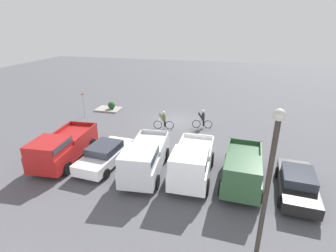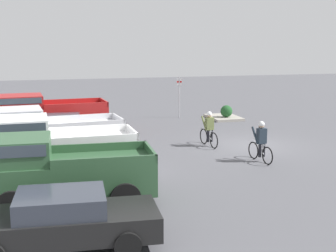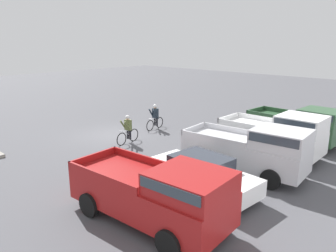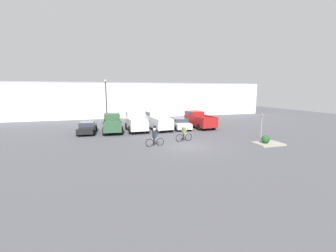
# 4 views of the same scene
# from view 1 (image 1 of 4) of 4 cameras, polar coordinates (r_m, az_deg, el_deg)

# --- Properties ---
(ground_plane) EXTENTS (80.00, 80.00, 0.00)m
(ground_plane) POSITION_cam_1_polar(r_m,az_deg,el_deg) (23.99, 1.19, 0.97)
(ground_plane) COLOR #4C4C51
(sedan_0) EXTENTS (2.16, 4.62, 1.33)m
(sedan_0) POSITION_cam_1_polar(r_m,az_deg,el_deg) (15.57, 26.31, -11.06)
(sedan_0) COLOR black
(sedan_0) RESTS_ON ground_plane
(pickup_truck_0) EXTENTS (2.36, 4.98, 2.11)m
(pickup_truck_0) POSITION_cam_1_polar(r_m,az_deg,el_deg) (14.93, 15.91, -8.97)
(pickup_truck_0) COLOR #2D5133
(pickup_truck_0) RESTS_ON ground_plane
(pickup_truck_1) EXTENTS (2.28, 4.96, 2.24)m
(pickup_truck_1) POSITION_cam_1_polar(r_m,az_deg,el_deg) (14.96, 5.20, -7.81)
(pickup_truck_1) COLOR white
(pickup_truck_1) RESTS_ON ground_plane
(pickup_truck_2) EXTENTS (2.52, 5.43, 2.17)m
(pickup_truck_2) POSITION_cam_1_polar(r_m,az_deg,el_deg) (15.44, -5.17, -6.98)
(pickup_truck_2) COLOR silver
(pickup_truck_2) RESTS_ON ground_plane
(sedan_1) EXTENTS (2.27, 4.66, 1.39)m
(sedan_1) POSITION_cam_1_polar(r_m,az_deg,el_deg) (17.15, -13.53, -6.03)
(sedan_1) COLOR white
(sedan_1) RESTS_ON ground_plane
(pickup_truck_3) EXTENTS (2.59, 5.51, 2.07)m
(pickup_truck_3) POSITION_cam_1_polar(r_m,az_deg,el_deg) (18.06, -22.14, -4.27)
(pickup_truck_3) COLOR maroon
(pickup_truck_3) RESTS_ON ground_plane
(cyclist_0) EXTENTS (1.74, 0.50, 1.62)m
(cyclist_0) POSITION_cam_1_polar(r_m,az_deg,el_deg) (22.10, -0.92, 1.29)
(cyclist_0) COLOR black
(cyclist_0) RESTS_ON ground_plane
(cyclist_1) EXTENTS (1.71, 0.50, 1.66)m
(cyclist_1) POSITION_cam_1_polar(r_m,az_deg,el_deg) (22.48, 7.56, 1.54)
(cyclist_1) COLOR black
(cyclist_1) RESTS_ON ground_plane
(fire_lane_sign) EXTENTS (0.12, 0.29, 2.56)m
(fire_lane_sign) POSITION_cam_1_polar(r_m,az_deg,el_deg) (25.97, -17.97, 5.11)
(fire_lane_sign) COLOR #9E9EA3
(fire_lane_sign) RESTS_ON ground_plane
(lamppost) EXTENTS (0.36, 0.36, 6.35)m
(lamppost) POSITION_cam_1_polar(r_m,az_deg,el_deg) (8.80, 20.72, -12.77)
(lamppost) COLOR #2D2823
(lamppost) RESTS_ON ground_plane
(curb_island) EXTENTS (2.46, 1.77, 0.15)m
(curb_island) POSITION_cam_1_polar(r_m,az_deg,el_deg) (27.86, -12.80, 3.59)
(curb_island) COLOR gray
(curb_island) RESTS_ON ground_plane
(shrub) EXTENTS (0.73, 0.73, 0.73)m
(shrub) POSITION_cam_1_polar(r_m,az_deg,el_deg) (27.60, -12.19, 4.43)
(shrub) COLOR #1E4C23
(shrub) RESTS_ON curb_island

